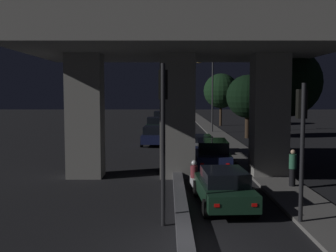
% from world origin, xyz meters
% --- Properties ---
extents(median_divider, '(0.47, 126.00, 0.38)m').
position_xyz_m(median_divider, '(0.00, 35.00, 0.19)').
color(median_divider, '#4C4C51').
rests_on(median_divider, ground_plane).
extents(sidewalk_right, '(2.04, 126.00, 0.14)m').
position_xyz_m(sidewalk_right, '(4.79, 28.00, 0.07)').
color(sidewalk_right, '#5B5956').
rests_on(sidewalk_right, ground_plane).
extents(elevated_overpass, '(15.30, 10.29, 9.12)m').
position_xyz_m(elevated_overpass, '(0.00, 9.96, 6.72)').
color(elevated_overpass, gray).
rests_on(elevated_overpass, ground_plane).
extents(traffic_light_left_of_median, '(0.30, 0.49, 5.29)m').
position_xyz_m(traffic_light_left_of_median, '(-0.63, 2.37, 3.60)').
color(traffic_light_left_of_median, black).
rests_on(traffic_light_left_of_median, ground_plane).
extents(traffic_light_right_of_median, '(0.30, 0.49, 4.67)m').
position_xyz_m(traffic_light_right_of_median, '(3.87, 2.38, 3.19)').
color(traffic_light_right_of_median, black).
rests_on(traffic_light_right_of_median, ground_plane).
extents(street_lamp, '(1.89, 0.32, 8.07)m').
position_xyz_m(street_lamp, '(4.22, 33.29, 4.73)').
color(street_lamp, '#2D2D30').
rests_on(street_lamp, ground_plane).
extents(car_dark_green_lead, '(2.11, 4.53, 1.46)m').
position_xyz_m(car_dark_green_lead, '(1.65, 4.48, 0.77)').
color(car_dark_green_lead, black).
rests_on(car_dark_green_lead, ground_plane).
extents(car_dark_blue_second, '(2.22, 4.69, 1.69)m').
position_xyz_m(car_dark_blue_second, '(2.06, 11.96, 0.88)').
color(car_dark_blue_second, '#141938').
rests_on(car_dark_blue_second, ground_plane).
extents(car_silver_third, '(1.95, 4.39, 1.36)m').
position_xyz_m(car_silver_third, '(1.88, 18.05, 0.72)').
color(car_silver_third, gray).
rests_on(car_silver_third, ground_plane).
extents(car_dark_blue_lead_oncoming, '(1.95, 4.14, 1.61)m').
position_xyz_m(car_dark_blue_lead_oncoming, '(-1.76, 22.66, 0.83)').
color(car_dark_blue_lead_oncoming, '#141938').
rests_on(car_dark_blue_lead_oncoming, ground_plane).
extents(car_dark_green_second_oncoming, '(1.92, 4.82, 1.64)m').
position_xyz_m(car_dark_green_second_oncoming, '(-2.08, 34.78, 0.86)').
color(car_dark_green_second_oncoming, black).
rests_on(car_dark_green_second_oncoming, ground_plane).
extents(car_black_third_oncoming, '(1.92, 4.73, 1.76)m').
position_xyz_m(car_black_third_oncoming, '(-1.77, 48.39, 0.93)').
color(car_black_third_oncoming, black).
rests_on(car_black_third_oncoming, ground_plane).
extents(motorcycle_white_filtering_near, '(0.34, 1.91, 1.45)m').
position_xyz_m(motorcycle_white_filtering_near, '(0.66, 6.54, 0.61)').
color(motorcycle_white_filtering_near, black).
rests_on(motorcycle_white_filtering_near, ground_plane).
extents(motorcycle_black_filtering_mid, '(0.33, 2.00, 1.53)m').
position_xyz_m(motorcycle_black_filtering_mid, '(0.52, 12.62, 0.64)').
color(motorcycle_black_filtering_mid, black).
rests_on(motorcycle_black_filtering_mid, ground_plane).
extents(pedestrian_on_sidewalk, '(0.33, 0.33, 1.67)m').
position_xyz_m(pedestrian_on_sidewalk, '(5.18, 7.26, 0.98)').
color(pedestrian_on_sidewalk, black).
rests_on(pedestrian_on_sidewalk, sidewalk_right).
extents(roadside_tree_kerbside_near, '(4.24, 4.24, 7.16)m').
position_xyz_m(roadside_tree_kerbside_near, '(6.78, 13.77, 5.02)').
color(roadside_tree_kerbside_near, '#2D2116').
rests_on(roadside_tree_kerbside_near, ground_plane).
extents(roadside_tree_kerbside_mid, '(4.22, 4.22, 6.20)m').
position_xyz_m(roadside_tree_kerbside_mid, '(7.32, 28.06, 4.07)').
color(roadside_tree_kerbside_mid, '#2D2116').
rests_on(roadside_tree_kerbside_mid, ground_plane).
extents(roadside_tree_kerbside_far, '(4.72, 4.72, 7.12)m').
position_xyz_m(roadside_tree_kerbside_far, '(6.73, 43.24, 4.75)').
color(roadside_tree_kerbside_far, '#38281C').
rests_on(roadside_tree_kerbside_far, ground_plane).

